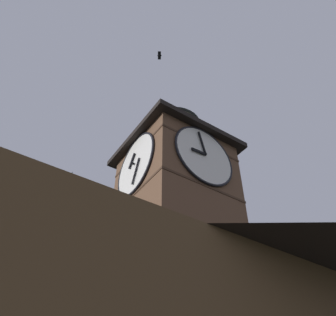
% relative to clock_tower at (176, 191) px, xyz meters
% --- Properties ---
extents(clock_tower, '(4.56, 4.56, 9.00)m').
position_rel_clock_tower_xyz_m(clock_tower, '(0.00, 0.00, 0.00)').
color(clock_tower, brown).
rests_on(clock_tower, building_main).
extents(flying_bird_high, '(0.43, 0.54, 0.14)m').
position_rel_clock_tower_xyz_m(flying_bird_high, '(0.88, -0.15, 9.32)').
color(flying_bird_high, black).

